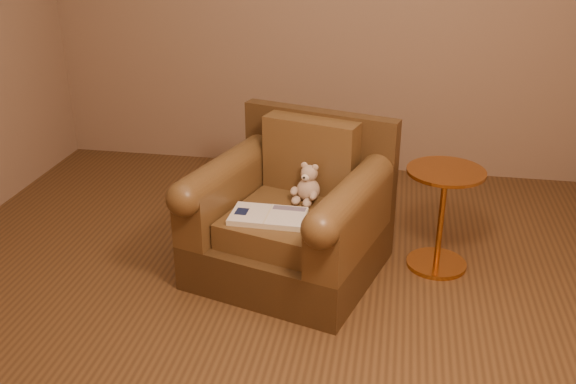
# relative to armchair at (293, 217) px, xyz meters

# --- Properties ---
(floor) EXTENTS (4.00, 4.00, 0.00)m
(floor) POSITION_rel_armchair_xyz_m (-0.09, -0.43, -0.32)
(floor) COLOR brown
(floor) RESTS_ON ground
(armchair) EXTENTS (1.12, 1.09, 0.82)m
(armchair) POSITION_rel_armchair_xyz_m (0.00, 0.00, 0.00)
(armchair) COLOR #432D16
(armchair) RESTS_ON floor
(teddy_bear) EXTENTS (0.16, 0.18, 0.22)m
(teddy_bear) POSITION_rel_armchair_xyz_m (0.07, 0.06, 0.16)
(teddy_bear) COLOR tan
(teddy_bear) RESTS_ON armchair
(guidebook) EXTENTS (0.39, 0.24, 0.03)m
(guidebook) POSITION_rel_armchair_xyz_m (-0.10, -0.19, 0.09)
(guidebook) COLOR beige
(guidebook) RESTS_ON armchair
(side_table) EXTENTS (0.42, 0.42, 0.59)m
(side_table) POSITION_rel_armchair_xyz_m (0.80, 0.16, -0.00)
(side_table) COLOR #BF7B34
(side_table) RESTS_ON floor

